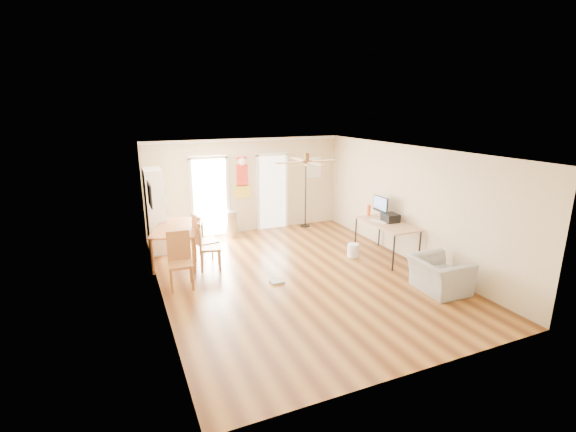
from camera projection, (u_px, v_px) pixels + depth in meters
name	position (u px, v px, depth m)	size (l,w,h in m)	color
floor	(299.00, 276.00, 8.46)	(7.00, 7.00, 0.00)	brown
ceiling	(300.00, 151.00, 7.78)	(5.50, 7.00, 0.00)	silver
wall_back	(247.00, 186.00, 11.22)	(5.50, 0.04, 2.60)	beige
wall_front	(419.00, 284.00, 5.02)	(5.50, 0.04, 2.60)	beige
wall_left	(157.00, 232.00, 7.07)	(0.04, 7.00, 2.60)	beige
wall_right	(410.00, 203.00, 9.17)	(0.04, 7.00, 2.60)	beige
crown_molding	(300.00, 153.00, 7.79)	(5.50, 7.00, 0.08)	white
kitchen_doorway	(210.00, 198.00, 10.87)	(0.90, 0.10, 2.10)	white
bathroom_doorway	(272.00, 192.00, 11.56)	(0.80, 0.10, 2.10)	white
wall_decal	(242.00, 177.00, 11.09)	(0.46, 0.03, 1.10)	red
ac_grille	(313.00, 167.00, 11.88)	(0.50, 0.04, 0.60)	white
framed_poster	(150.00, 194.00, 8.22)	(0.04, 0.66, 0.48)	black
ceiling_fan	(307.00, 162.00, 7.56)	(1.24, 1.24, 0.20)	#593819
bookshelf	(155.00, 210.00, 9.72)	(0.40, 0.91, 2.02)	white
dining_table	(179.00, 244.00, 9.20)	(0.98, 1.63, 0.81)	#975C30
dining_chair_right_a	(206.00, 239.00, 9.07)	(0.46, 0.46, 1.12)	#A76035
dining_chair_right_b	(210.00, 245.00, 8.71)	(0.44, 0.44, 1.08)	olive
dining_chair_near	(180.00, 261.00, 7.77)	(0.45, 0.45, 1.09)	#A56135
trash_can	(231.00, 224.00, 10.95)	(0.33, 0.33, 0.71)	silver
torchiere_lamp	(306.00, 194.00, 11.73)	(0.37, 0.37, 1.95)	black
computer_desk	(386.00, 240.00, 9.41)	(0.78, 1.56, 0.84)	tan
imac	(380.00, 207.00, 9.74)	(0.08, 0.55, 0.51)	black
keyboard	(379.00, 221.00, 9.41)	(0.14, 0.43, 0.02)	silver
printer	(390.00, 218.00, 9.39)	(0.32, 0.37, 0.19)	black
orange_bottle	(369.00, 210.00, 9.91)	(0.09, 0.09, 0.27)	#E95314
wastebasket_a	(353.00, 250.00, 9.52)	(0.27, 0.27, 0.31)	white
floor_cloth	(277.00, 282.00, 8.13)	(0.26, 0.21, 0.04)	gray
armchair	(439.00, 275.00, 7.70)	(1.00, 0.88, 0.65)	gray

